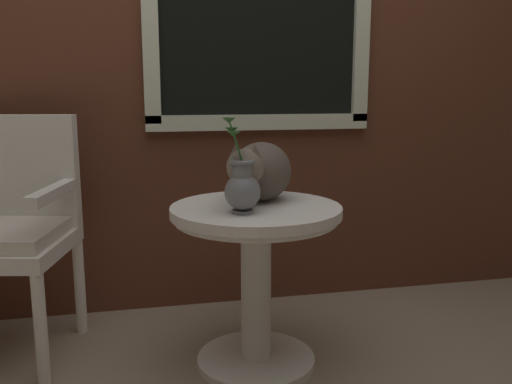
{
  "coord_description": "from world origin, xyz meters",
  "views": [
    {
      "loc": [
        -0.3,
        -1.78,
        1.01
      ],
      "look_at": [
        0.11,
        0.07,
        0.66
      ],
      "focal_mm": 38.32,
      "sensor_mm": 36.0,
      "label": 1
    }
  ],
  "objects_px": {
    "wicker_chair": "(5,221)",
    "pewter_vase_with_ivy": "(242,186)",
    "cat": "(260,171)",
    "wicker_side_table": "(256,254)"
  },
  "relations": [
    {
      "from": "wicker_chair",
      "to": "pewter_vase_with_ivy",
      "type": "height_order",
      "value": "pewter_vase_with_ivy"
    },
    {
      "from": "wicker_chair",
      "to": "pewter_vase_with_ivy",
      "type": "relative_size",
      "value": 2.87
    },
    {
      "from": "wicker_side_table",
      "to": "cat",
      "type": "bearing_deg",
      "value": 68.25
    },
    {
      "from": "wicker_side_table",
      "to": "pewter_vase_with_ivy",
      "type": "relative_size",
      "value": 1.91
    },
    {
      "from": "wicker_side_table",
      "to": "pewter_vase_with_ivy",
      "type": "bearing_deg",
      "value": -124.05
    },
    {
      "from": "pewter_vase_with_ivy",
      "to": "wicker_side_table",
      "type": "bearing_deg",
      "value": 55.95
    },
    {
      "from": "wicker_side_table",
      "to": "cat",
      "type": "xyz_separation_m",
      "value": [
        0.03,
        0.08,
        0.29
      ]
    },
    {
      "from": "cat",
      "to": "wicker_side_table",
      "type": "bearing_deg",
      "value": -111.75
    },
    {
      "from": "cat",
      "to": "pewter_vase_with_ivy",
      "type": "bearing_deg",
      "value": -119.2
    },
    {
      "from": "cat",
      "to": "pewter_vase_with_ivy",
      "type": "distance_m",
      "value": 0.21
    }
  ]
}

